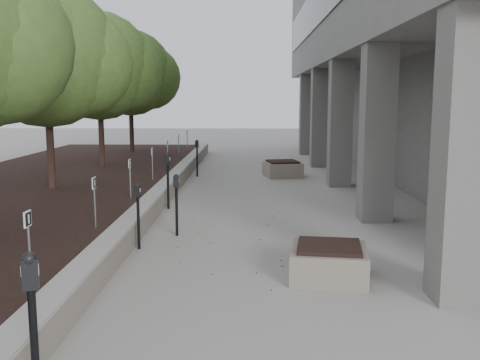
{
  "coord_description": "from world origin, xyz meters",
  "views": [
    {
      "loc": [
        0.5,
        -6.22,
        2.78
      ],
      "look_at": [
        0.31,
        5.24,
        1.05
      ],
      "focal_mm": 40.26,
      "sensor_mm": 36.0,
      "label": 1
    }
  ],
  "objects_px": {
    "parking_meter_1": "(34,340)",
    "parking_meter_4": "(168,181)",
    "planter_front": "(329,262)",
    "planter_back": "(283,169)",
    "crabapple_tree_4": "(100,89)",
    "parking_meter_3": "(138,216)",
    "crabapple_tree_3": "(47,86)",
    "parking_meter_2": "(177,205)",
    "crabapple_tree_5": "(130,91)",
    "parking_meter_5": "(197,158)"
  },
  "relations": [
    {
      "from": "parking_meter_1",
      "to": "parking_meter_4",
      "type": "bearing_deg",
      "value": 72.09
    },
    {
      "from": "parking_meter_4",
      "to": "planter_front",
      "type": "bearing_deg",
      "value": -41.9
    },
    {
      "from": "planter_back",
      "to": "parking_meter_1",
      "type": "bearing_deg",
      "value": -101.38
    },
    {
      "from": "planter_back",
      "to": "crabapple_tree_4",
      "type": "bearing_deg",
      "value": -179.81
    },
    {
      "from": "parking_meter_3",
      "to": "planter_front",
      "type": "distance_m",
      "value": 3.69
    },
    {
      "from": "crabapple_tree_4",
      "to": "parking_meter_3",
      "type": "distance_m",
      "value": 10.34
    },
    {
      "from": "crabapple_tree_3",
      "to": "parking_meter_2",
      "type": "bearing_deg",
      "value": -42.37
    },
    {
      "from": "crabapple_tree_4",
      "to": "planter_back",
      "type": "height_order",
      "value": "crabapple_tree_4"
    },
    {
      "from": "parking_meter_4",
      "to": "planter_front",
      "type": "xyz_separation_m",
      "value": [
        3.3,
        -5.31,
        -0.45
      ]
    },
    {
      "from": "crabapple_tree_5",
      "to": "parking_meter_2",
      "type": "height_order",
      "value": "crabapple_tree_5"
    },
    {
      "from": "parking_meter_1",
      "to": "parking_meter_2",
      "type": "bearing_deg",
      "value": 67.63
    },
    {
      "from": "crabapple_tree_3",
      "to": "crabapple_tree_4",
      "type": "xyz_separation_m",
      "value": [
        0.0,
        5.0,
        0.0
      ]
    },
    {
      "from": "crabapple_tree_3",
      "to": "planter_back",
      "type": "height_order",
      "value": "crabapple_tree_3"
    },
    {
      "from": "planter_front",
      "to": "planter_back",
      "type": "bearing_deg",
      "value": 90.18
    },
    {
      "from": "crabapple_tree_3",
      "to": "parking_meter_5",
      "type": "relative_size",
      "value": 4.08
    },
    {
      "from": "parking_meter_3",
      "to": "crabapple_tree_4",
      "type": "bearing_deg",
      "value": 121.41
    },
    {
      "from": "crabapple_tree_3",
      "to": "crabapple_tree_5",
      "type": "relative_size",
      "value": 1.0
    },
    {
      "from": "parking_meter_4",
      "to": "parking_meter_5",
      "type": "distance_m",
      "value": 5.78
    },
    {
      "from": "crabapple_tree_5",
      "to": "parking_meter_5",
      "type": "relative_size",
      "value": 4.08
    },
    {
      "from": "crabapple_tree_5",
      "to": "planter_front",
      "type": "relative_size",
      "value": 4.69
    },
    {
      "from": "parking_meter_3",
      "to": "crabapple_tree_3",
      "type": "bearing_deg",
      "value": 138.38
    },
    {
      "from": "parking_meter_5",
      "to": "parking_meter_2",
      "type": "bearing_deg",
      "value": -72.69
    },
    {
      "from": "crabapple_tree_3",
      "to": "crabapple_tree_5",
      "type": "xyz_separation_m",
      "value": [
        0.0,
        10.0,
        0.0
      ]
    },
    {
      "from": "crabapple_tree_5",
      "to": "parking_meter_1",
      "type": "xyz_separation_m",
      "value": [
        3.5,
        -19.98,
        -2.35
      ]
    },
    {
      "from": "crabapple_tree_5",
      "to": "crabapple_tree_4",
      "type": "bearing_deg",
      "value": -90.0
    },
    {
      "from": "parking_meter_1",
      "to": "parking_meter_3",
      "type": "relative_size",
      "value": 1.23
    },
    {
      "from": "parking_meter_1",
      "to": "crabapple_tree_4",
      "type": "bearing_deg",
      "value": 83.69
    },
    {
      "from": "crabapple_tree_3",
      "to": "parking_meter_1",
      "type": "relative_size",
      "value": 3.53
    },
    {
      "from": "parking_meter_5",
      "to": "crabapple_tree_3",
      "type": "bearing_deg",
      "value": -109.92
    },
    {
      "from": "crabapple_tree_3",
      "to": "parking_meter_3",
      "type": "height_order",
      "value": "crabapple_tree_3"
    },
    {
      "from": "crabapple_tree_4",
      "to": "parking_meter_3",
      "type": "height_order",
      "value": "crabapple_tree_4"
    },
    {
      "from": "crabapple_tree_5",
      "to": "parking_meter_5",
      "type": "xyz_separation_m",
      "value": [
        3.43,
        -5.02,
        -2.45
      ]
    },
    {
      "from": "parking_meter_4",
      "to": "parking_meter_5",
      "type": "bearing_deg",
      "value": 104.42
    },
    {
      "from": "crabapple_tree_4",
      "to": "parking_meter_1",
      "type": "distance_m",
      "value": 15.56
    },
    {
      "from": "crabapple_tree_3",
      "to": "parking_meter_3",
      "type": "bearing_deg",
      "value": -54.13
    },
    {
      "from": "parking_meter_3",
      "to": "planter_front",
      "type": "xyz_separation_m",
      "value": [
        3.3,
        -1.61,
        -0.35
      ]
    },
    {
      "from": "parking_meter_1",
      "to": "parking_meter_4",
      "type": "height_order",
      "value": "parking_meter_1"
    },
    {
      "from": "crabapple_tree_3",
      "to": "planter_back",
      "type": "xyz_separation_m",
      "value": [
        6.52,
        5.02,
        -2.83
      ]
    },
    {
      "from": "parking_meter_1",
      "to": "parking_meter_5",
      "type": "height_order",
      "value": "parking_meter_1"
    },
    {
      "from": "crabapple_tree_3",
      "to": "planter_front",
      "type": "distance_m",
      "value": 9.4
    },
    {
      "from": "parking_meter_4",
      "to": "planter_back",
      "type": "relative_size",
      "value": 1.16
    },
    {
      "from": "parking_meter_2",
      "to": "parking_meter_4",
      "type": "bearing_deg",
      "value": 103.98
    },
    {
      "from": "parking_meter_3",
      "to": "crabapple_tree_5",
      "type": "bearing_deg",
      "value": 115.16
    },
    {
      "from": "crabapple_tree_5",
      "to": "parking_meter_1",
      "type": "bearing_deg",
      "value": -80.07
    },
    {
      "from": "parking_meter_2",
      "to": "parking_meter_3",
      "type": "xyz_separation_m",
      "value": [
        -0.58,
        -1.0,
        -0.02
      ]
    },
    {
      "from": "parking_meter_3",
      "to": "parking_meter_1",
      "type": "bearing_deg",
      "value": -74.89
    },
    {
      "from": "crabapple_tree_5",
      "to": "crabapple_tree_3",
      "type": "bearing_deg",
      "value": -90.0
    },
    {
      "from": "parking_meter_1",
      "to": "parking_meter_2",
      "type": "xyz_separation_m",
      "value": [
        0.33,
        6.49,
        -0.13
      ]
    },
    {
      "from": "parking_meter_4",
      "to": "crabapple_tree_5",
      "type": "bearing_deg",
      "value": 123.0
    },
    {
      "from": "parking_meter_2",
      "to": "parking_meter_3",
      "type": "bearing_deg",
      "value": -118.11
    }
  ]
}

